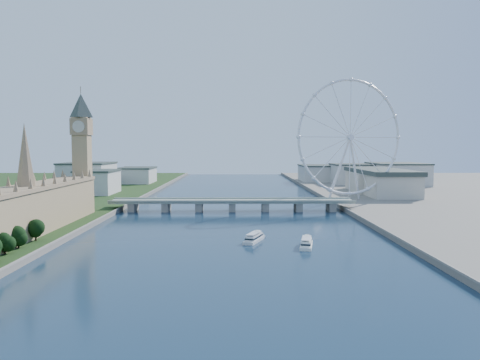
{
  "coord_description": "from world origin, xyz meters",
  "views": [
    {
      "loc": [
        3.36,
        -122.27,
        57.6
      ],
      "look_at": [
        6.28,
        210.0,
        34.37
      ],
      "focal_mm": 35.0,
      "sensor_mm": 36.0,
      "label": 1
    }
  ],
  "objects": [
    {
      "name": "parliament_range",
      "position": [
        -128.0,
        170.0,
        18.48
      ],
      "size": [
        24.0,
        200.0,
        70.0
      ],
      "color": "tan",
      "rests_on": "ground"
    },
    {
      "name": "big_ben",
      "position": [
        -128.0,
        278.0,
        66.57
      ],
      "size": [
        20.02,
        20.02,
        110.0
      ],
      "color": "tan",
      "rests_on": "ground"
    },
    {
      "name": "westminster_bridge",
      "position": [
        0.0,
        300.0,
        6.63
      ],
      "size": [
        220.0,
        22.0,
        9.5
      ],
      "color": "gray",
      "rests_on": "ground"
    },
    {
      "name": "london_eye",
      "position": [
        119.98,
        355.08,
        67.52
      ],
      "size": [
        113.6,
        39.12,
        124.3
      ],
      "color": "silver",
      "rests_on": "ground"
    },
    {
      "name": "county_hall",
      "position": [
        175.0,
        430.0,
        0.0
      ],
      "size": [
        54.0,
        144.0,
        35.0
      ],
      "primitive_type": null,
      "color": "beige",
      "rests_on": "ground"
    },
    {
      "name": "city_skyline",
      "position": [
        39.22,
        560.08,
        16.96
      ],
      "size": [
        505.0,
        280.0,
        32.0
      ],
      "color": "beige",
      "rests_on": "ground"
    },
    {
      "name": "tour_boat_near",
      "position": [
        14.4,
        160.25,
        0.0
      ],
      "size": [
        15.72,
        27.48,
        5.89
      ],
      "primitive_type": null,
      "rotation": [
        0.0,
        0.0,
        -0.36
      ],
      "color": "silver",
      "rests_on": "ground"
    },
    {
      "name": "tour_boat_far",
      "position": [
        44.23,
        144.73,
        0.0
      ],
      "size": [
        11.81,
        27.32,
        5.83
      ],
      "primitive_type": null,
      "rotation": [
        0.0,
        0.0,
        -0.2
      ],
      "color": "white",
      "rests_on": "ground"
    }
  ]
}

